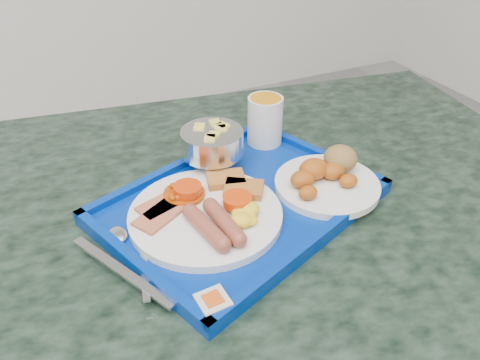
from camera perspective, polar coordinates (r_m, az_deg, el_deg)
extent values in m
cube|color=black|center=(0.76, -3.59, -5.12)|extent=(1.41, 1.05, 0.04)
cube|color=#032A92|center=(0.75, 0.00, -2.94)|extent=(0.49, 0.43, 0.01)
cube|color=#032A92|center=(0.83, -7.13, 2.00)|extent=(0.39, 0.16, 0.01)
cube|color=#032A92|center=(0.67, 8.90, -7.31)|extent=(0.39, 0.16, 0.01)
cube|color=#032A92|center=(0.87, 9.21, 3.47)|extent=(0.12, 0.29, 0.01)
cube|color=#032A92|center=(0.65, -12.58, -9.70)|extent=(0.12, 0.29, 0.01)
cylinder|color=white|center=(0.71, -4.22, -4.26)|extent=(0.23, 0.23, 0.01)
cube|color=#C3674E|center=(0.72, -9.29, -2.92)|extent=(0.09, 0.06, 0.01)
cube|color=#C3674E|center=(0.70, -9.74, -4.26)|extent=(0.09, 0.08, 0.01)
cylinder|color=#BA4307|center=(0.74, -6.81, -1.70)|extent=(0.07, 0.07, 0.01)
sphere|color=#BA4307|center=(0.72, -8.20, -2.22)|extent=(0.01, 0.01, 0.01)
sphere|color=#BA4307|center=(0.75, -8.21, -0.72)|extent=(0.01, 0.01, 0.01)
sphere|color=#BA4307|center=(0.75, -6.77, -0.44)|extent=(0.01, 0.01, 0.01)
sphere|color=#BA4307|center=(0.72, -6.20, -2.09)|extent=(0.01, 0.01, 0.01)
sphere|color=#BA4307|center=(0.72, -5.75, -2.12)|extent=(0.01, 0.01, 0.01)
sphere|color=#BA4307|center=(0.73, -7.37, -1.81)|extent=(0.01, 0.01, 0.01)
sphere|color=#BA4307|center=(0.75, -6.35, -0.49)|extent=(0.01, 0.01, 0.01)
sphere|color=#BA4307|center=(0.72, -8.33, -2.09)|extent=(0.01, 0.01, 0.01)
sphere|color=#BA4307|center=(0.73, -8.30, -2.00)|extent=(0.01, 0.01, 0.01)
sphere|color=#BA4307|center=(0.72, -7.57, -2.15)|extent=(0.01, 0.01, 0.01)
sphere|color=#BA4307|center=(0.73, -7.60, -1.42)|extent=(0.01, 0.01, 0.01)
sphere|color=#BA4307|center=(0.75, -7.13, -0.74)|extent=(0.01, 0.01, 0.01)
sphere|color=#BA4307|center=(0.74, -7.49, -1.13)|extent=(0.01, 0.01, 0.01)
sphere|color=#BA4307|center=(0.73, -6.39, -1.63)|extent=(0.01, 0.01, 0.01)
sphere|color=#BA4307|center=(0.75, -5.94, -0.41)|extent=(0.01, 0.01, 0.01)
sphere|color=#BA4307|center=(0.72, -6.72, -2.02)|extent=(0.01, 0.01, 0.01)
sphere|color=#BA4307|center=(0.73, -7.26, -1.88)|extent=(0.01, 0.01, 0.01)
cube|color=#B5682D|center=(0.76, -1.74, 0.10)|extent=(0.07, 0.06, 0.01)
cube|color=#B5682D|center=(0.74, 0.47, -1.08)|extent=(0.08, 0.07, 0.01)
cylinder|color=brown|center=(0.66, -4.18, -5.75)|extent=(0.04, 0.09, 0.02)
cylinder|color=brown|center=(0.67, -1.98, -5.07)|extent=(0.03, 0.09, 0.02)
ellipsoid|color=yellow|center=(0.69, 1.21, -4.50)|extent=(0.02, 0.02, 0.01)
ellipsoid|color=yellow|center=(0.69, 1.16, -3.52)|extent=(0.03, 0.03, 0.02)
ellipsoid|color=yellow|center=(0.67, 0.01, -4.91)|extent=(0.03, 0.03, 0.02)
ellipsoid|color=yellow|center=(0.68, 0.17, -4.75)|extent=(0.02, 0.02, 0.02)
ellipsoid|color=yellow|center=(0.69, -0.05, -4.11)|extent=(0.03, 0.03, 0.02)
ellipsoid|color=yellow|center=(0.70, 1.57, -3.52)|extent=(0.02, 0.02, 0.01)
ellipsoid|color=yellow|center=(0.72, -0.35, -2.24)|extent=(0.02, 0.02, 0.02)
ellipsoid|color=yellow|center=(0.68, 1.29, -4.98)|extent=(0.02, 0.02, 0.01)
ellipsoid|color=yellow|center=(0.67, 0.27, -4.91)|extent=(0.03, 0.03, 0.02)
cylinder|color=#BC2905|center=(0.73, -6.40, -1.10)|extent=(0.04, 0.04, 0.01)
cylinder|color=#BC2905|center=(0.70, -0.33, -2.47)|extent=(0.04, 0.04, 0.01)
cylinder|color=white|center=(0.79, 10.55, -0.59)|extent=(0.17, 0.17, 0.01)
ellipsoid|color=#9E4C12|center=(0.77, 13.08, -0.09)|extent=(0.03, 0.03, 0.02)
ellipsoid|color=#9E4C12|center=(0.79, 11.28, 1.12)|extent=(0.04, 0.03, 0.03)
ellipsoid|color=#9E4C12|center=(0.78, 8.97, 1.32)|extent=(0.05, 0.04, 0.03)
ellipsoid|color=#9E4C12|center=(0.76, 7.63, 0.08)|extent=(0.04, 0.03, 0.03)
ellipsoid|color=#9E4C12|center=(0.73, 8.30, -1.54)|extent=(0.03, 0.03, 0.02)
ellipsoid|color=olive|center=(0.80, 12.15, 2.58)|extent=(0.06, 0.06, 0.04)
cylinder|color=silver|center=(0.83, -3.31, 1.82)|extent=(0.07, 0.07, 0.01)
cylinder|color=silver|center=(0.82, -3.34, 2.67)|extent=(0.02, 0.02, 0.02)
cylinder|color=silver|center=(0.80, -3.42, 4.63)|extent=(0.11, 0.11, 0.04)
cube|color=#FFEC61|center=(0.81, -2.15, 6.31)|extent=(0.02, 0.03, 0.02)
cube|color=#FFEC61|center=(0.77, -3.67, 4.79)|extent=(0.03, 0.03, 0.02)
cube|color=#FFEC61|center=(0.80, -2.40, 6.00)|extent=(0.02, 0.02, 0.02)
cube|color=#FFEC61|center=(0.82, -3.04, 6.67)|extent=(0.02, 0.02, 0.02)
cube|color=#FFEC61|center=(0.78, -3.28, 5.15)|extent=(0.03, 0.03, 0.02)
cube|color=#FFEC61|center=(0.81, -4.94, 6.17)|extent=(0.03, 0.03, 0.02)
cylinder|color=white|center=(0.88, 3.06, 7.26)|extent=(0.07, 0.07, 0.09)
cylinder|color=orange|center=(0.87, 3.14, 9.66)|extent=(0.06, 0.06, 0.01)
cube|color=silver|center=(0.65, -11.58, -10.35)|extent=(0.04, 0.12, 0.00)
ellipsoid|color=silver|center=(0.70, -14.68, -6.45)|extent=(0.03, 0.04, 0.01)
cube|color=silver|center=(0.65, -14.25, -10.65)|extent=(0.10, 0.18, 0.00)
cube|color=beige|center=(0.59, -3.30, -14.71)|extent=(0.04, 0.04, 0.01)
cube|color=#D25217|center=(0.58, -3.32, -14.23)|extent=(0.02, 0.02, 0.00)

